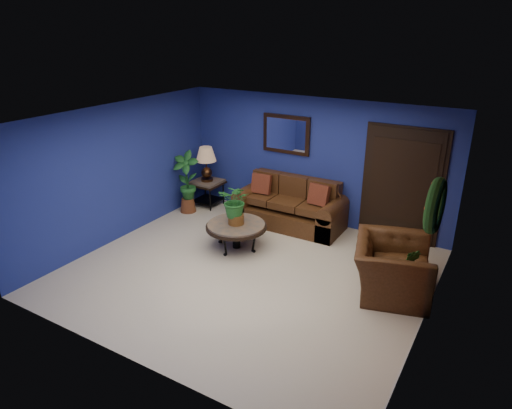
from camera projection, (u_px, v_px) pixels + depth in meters
The scene contains 18 objects.
floor at pixel (248, 272), 7.45m from camera, with size 5.50×5.50×0.00m, color beige.
wall_back at pixel (314, 161), 8.98m from camera, with size 5.50×0.04×2.50m, color navy.
wall_left at pixel (119, 173), 8.29m from camera, with size 0.04×5.00×2.50m, color navy.
wall_right_brick at pixel (434, 241), 5.68m from camera, with size 0.04×5.00×2.50m, color brown.
ceiling at pixel (246, 119), 6.52m from camera, with size 5.50×5.00×0.02m, color silver.
crown_molding at pixel (446, 149), 5.26m from camera, with size 0.03×5.00×0.14m, color white.
wall_mirror at pixel (286, 134), 9.06m from camera, with size 1.02×0.06×0.77m, color #422614.
closet_door at pixel (402, 186), 8.20m from camera, with size 1.44×0.06×2.18m, color black.
wreath at pixel (435, 206), 5.58m from camera, with size 0.72×0.72×0.16m, color black.
sofa at pixel (291, 209), 9.12m from camera, with size 2.15×0.93×0.97m.
coffee_table at pixel (236, 227), 8.11m from camera, with size 1.09×1.09×0.47m.
end_table at pixel (207, 186), 10.01m from camera, with size 0.63×0.63×0.57m.
table_lamp at pixel (206, 160), 9.79m from camera, with size 0.44×0.44×0.73m.
side_chair at pixel (331, 209), 8.69m from camera, with size 0.39×0.39×0.84m.
armchair at pixel (392, 268), 6.76m from camera, with size 1.25×1.09×0.81m, color #4D2B16.
coffee_plant at pixel (236, 202), 7.94m from camera, with size 0.63×0.56×0.75m.
floor_plant at pixel (407, 270), 6.78m from camera, with size 0.38×0.34×0.74m.
tall_plant at pixel (187, 180), 9.58m from camera, with size 0.63×0.48×1.32m.
Camera 1 is at (3.44, -5.53, 3.79)m, focal length 32.00 mm.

